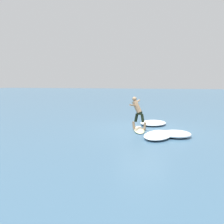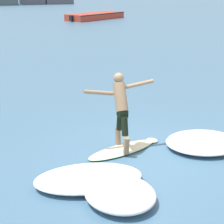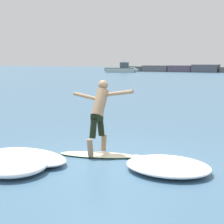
% 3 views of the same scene
% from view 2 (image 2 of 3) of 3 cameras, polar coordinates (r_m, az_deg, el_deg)
% --- Properties ---
extents(ground_plane, '(200.00, 200.00, 0.00)m').
position_cam_2_polar(ground_plane, '(8.88, 3.85, -5.93)').
color(ground_plane, '#436987').
extents(surfboard, '(2.05, 1.00, 0.20)m').
position_cam_2_polar(surfboard, '(8.86, 1.71, -5.71)').
color(surfboard, beige).
rests_on(surfboard, ground).
extents(surfer, '(1.68, 0.83, 1.76)m').
position_cam_2_polar(surfer, '(8.55, 1.35, 1.12)').
color(surfer, '#8F7153').
rests_on(surfer, surfboard).
extents(fishing_boat_near_jetty, '(7.70, 5.33, 0.65)m').
position_cam_2_polar(fishing_boat_near_jetty, '(41.20, -2.42, 14.45)').
color(fishing_boat_near_jetty, '#BD3C29').
rests_on(fishing_boat_near_jetty, ground).
extents(wave_foam_at_tail, '(2.11, 1.86, 0.25)m').
position_cam_2_polar(wave_foam_at_tail, '(9.28, 13.74, -4.48)').
color(wave_foam_at_tail, white).
rests_on(wave_foam_at_tail, ground).
extents(wave_foam_at_nose, '(1.54, 1.65, 0.30)m').
position_cam_2_polar(wave_foam_at_nose, '(6.92, 1.23, -12.29)').
color(wave_foam_at_nose, white).
rests_on(wave_foam_at_nose, ground).
extents(wave_foam_beside, '(2.33, 1.59, 0.24)m').
position_cam_2_polar(wave_foam_beside, '(7.48, -3.60, -10.03)').
color(wave_foam_beside, white).
rests_on(wave_foam_beside, ground).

